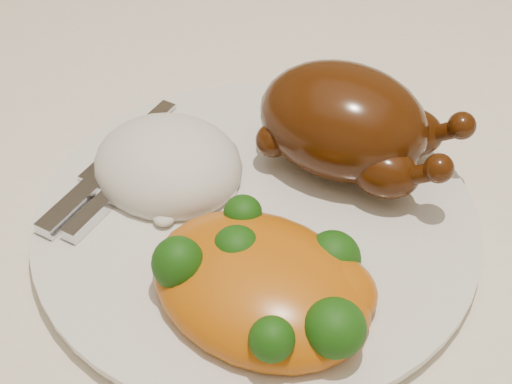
% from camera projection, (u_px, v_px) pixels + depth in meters
% --- Properties ---
extents(dining_table, '(1.60, 0.90, 0.76)m').
position_uv_depth(dining_table, '(285.00, 181.00, 0.68)').
color(dining_table, brown).
rests_on(dining_table, floor).
extents(tablecloth, '(1.73, 1.03, 0.18)m').
position_uv_depth(tablecloth, '(288.00, 120.00, 0.63)').
color(tablecloth, beige).
rests_on(tablecloth, dining_table).
extents(dinner_plate, '(0.38, 0.38, 0.01)m').
position_uv_depth(dinner_plate, '(256.00, 220.00, 0.49)').
color(dinner_plate, white).
rests_on(dinner_plate, tablecloth).
extents(roast_chicken, '(0.16, 0.11, 0.08)m').
position_uv_depth(roast_chicken, '(347.00, 123.00, 0.50)').
color(roast_chicken, '#472007').
rests_on(roast_chicken, dinner_plate).
extents(rice_mound, '(0.12, 0.11, 0.06)m').
position_uv_depth(rice_mound, '(168.00, 166.00, 0.51)').
color(rice_mound, white).
rests_on(rice_mound, dinner_plate).
extents(mac_and_cheese, '(0.16, 0.14, 0.06)m').
position_uv_depth(mac_and_cheese, '(270.00, 285.00, 0.43)').
color(mac_and_cheese, '#CB670D').
rests_on(mac_and_cheese, dinner_plate).
extents(cutlery, '(0.04, 0.16, 0.01)m').
position_uv_depth(cutlery, '(105.00, 182.00, 0.50)').
color(cutlery, silver).
rests_on(cutlery, dinner_plate).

